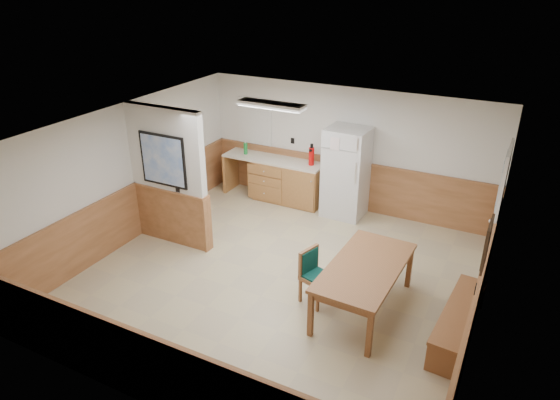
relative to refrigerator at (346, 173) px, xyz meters
The scene contains 20 objects.
ground 2.78m from the refrigerator, 92.99° to the right, with size 6.00×6.00×0.00m, color tan.
ceiling 3.08m from the refrigerator, 92.99° to the right, with size 6.00×6.00×0.02m, color silver.
back_wall 0.53m from the refrigerator, 110.35° to the left, with size 6.00×0.02×2.50m, color silver.
right_wall 3.90m from the refrigerator, 42.57° to the right, with size 0.02×6.00×2.50m, color silver.
left_wall 4.11m from the refrigerator, 140.03° to the right, with size 0.02×6.00×2.50m, color silver.
wainscot_back 0.55m from the refrigerator, 111.41° to the left, with size 6.00×0.04×1.00m, color #B07146.
wainscot_right 3.89m from the refrigerator, 42.77° to the right, with size 0.04×6.00×1.00m, color #B07146.
wainscot_left 4.10m from the refrigerator, 139.85° to the right, with size 0.04×6.00×1.00m, color #B07146.
partition_wall 3.43m from the refrigerator, 134.43° to the right, with size 1.50×0.20×2.50m.
kitchen_counter 1.42m from the refrigerator, behind, with size 2.20×0.61×1.00m.
exterior_door 2.92m from the refrigerator, 14.48° to the right, with size 0.07×1.02×2.15m.
kitchen_window 2.36m from the refrigerator, behind, with size 0.80×0.04×1.00m.
wall_painting 4.12m from the refrigerator, 46.01° to the right, with size 0.04×0.50×0.60m.
fluorescent_fixture 2.24m from the refrigerator, 125.18° to the right, with size 1.20×0.30×0.09m.
refrigerator is the anchor object (origin of this frame).
dining_table 3.12m from the refrigerator, 64.55° to the right, with size 1.02×1.94×0.75m.
dining_bench 3.90m from the refrigerator, 46.46° to the right, with size 0.51×1.76×0.45m.
dining_chair 3.01m from the refrigerator, 78.74° to the right, with size 0.63×0.51×0.85m.
fire_extinguisher 0.81m from the refrigerator, behind, with size 0.12×0.12×0.45m.
soap_bottle 2.31m from the refrigerator, behind, with size 0.08×0.08×0.25m, color #188935.
Camera 1 is at (3.11, -6.04, 4.57)m, focal length 32.00 mm.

